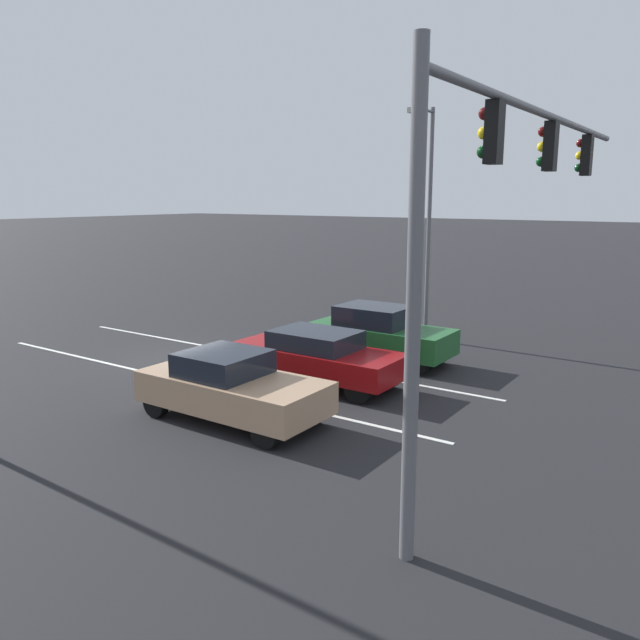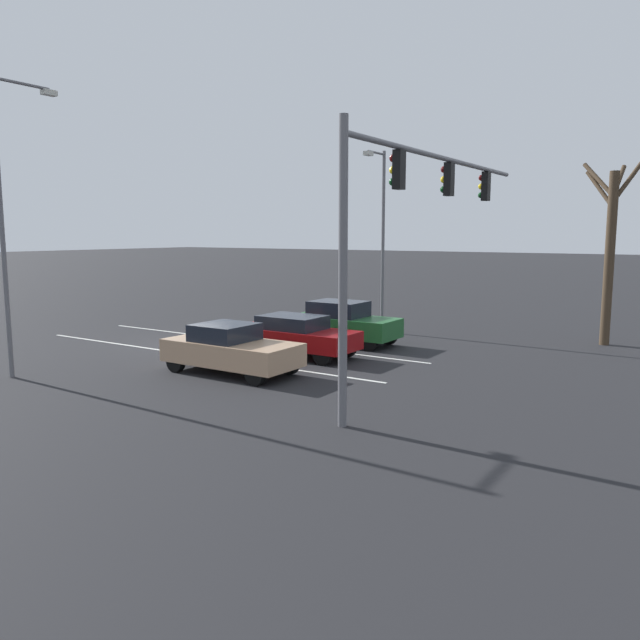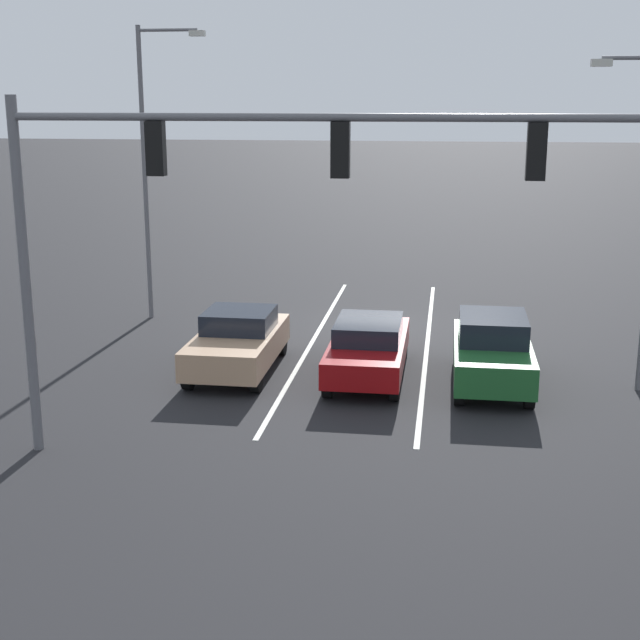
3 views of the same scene
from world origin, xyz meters
TOP-DOWN VIEW (x-y plane):
  - ground_plane at (0.00, 0.00)m, footprint 240.00×240.00m
  - lane_stripe_left_divider at (-1.61, 1.75)m, footprint 0.12×15.49m
  - lane_stripe_center_divider at (1.61, 1.75)m, footprint 0.12×15.49m
  - car_tan_rightlane_front at (3.04, 4.89)m, footprint 1.89×4.27m
  - car_maroon_midlane_front at (-0.24, 4.89)m, footprint 1.78×4.66m
  - car_darkgreen_leftlane_front at (-3.21, 5.11)m, footprint 1.79×4.26m
  - traffic_signal_gantry at (1.93, 10.48)m, footprint 11.52×0.37m
  - street_lamp_right_shoulder at (6.83, -0.20)m, footprint 2.06×0.24m

SIDE VIEW (x-z plane):
  - ground_plane at x=0.00m, z-range 0.00..0.00m
  - lane_stripe_left_divider at x=-1.61m, z-range 0.00..0.01m
  - lane_stripe_center_divider at x=1.61m, z-range 0.00..0.01m
  - car_maroon_midlane_front at x=-0.24m, z-range 0.04..1.46m
  - car_tan_rightlane_front at x=3.04m, z-range 0.00..1.51m
  - car_darkgreen_leftlane_front at x=-3.21m, z-range 0.01..1.67m
  - street_lamp_right_shoulder at x=6.83m, z-range 0.64..9.37m
  - traffic_signal_gantry at x=1.93m, z-range 1.74..8.47m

